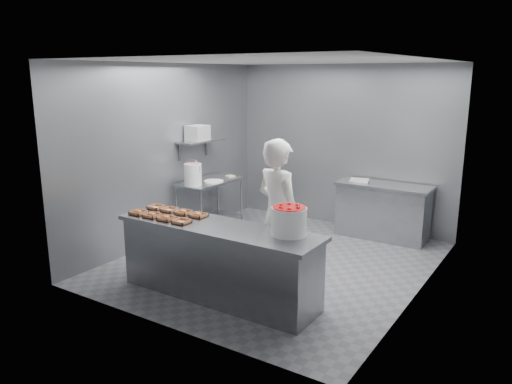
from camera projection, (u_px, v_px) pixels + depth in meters
floor at (276, 262)px, 7.17m from camera, size 4.50×4.50×0.00m
ceiling at (278, 61)px, 6.52m from camera, size 4.50×4.50×0.00m
wall_back at (342, 146)px, 8.68m from camera, size 4.00×0.04×2.80m
wall_left at (168, 154)px, 7.90m from camera, size 0.04×4.50×2.80m
wall_right at (425, 183)px, 5.78m from camera, size 0.04×4.50×2.80m
service_counter at (218, 261)px, 5.96m from camera, size 2.60×0.70×0.90m
prep_table at (210, 198)px, 8.39m from camera, size 0.60×1.20×0.90m
back_counter at (383, 211)px, 8.14m from camera, size 1.50×0.60×0.90m
wall_shelf at (201, 141)px, 8.26m from camera, size 0.35×0.90×0.03m
tray_0 at (138, 212)px, 6.32m from camera, size 0.19×0.18×0.06m
tray_1 at (152, 215)px, 6.20m from camera, size 0.19×0.18×0.06m
tray_2 at (167, 218)px, 6.07m from camera, size 0.19×0.18×0.06m
tray_3 at (182, 221)px, 5.94m from camera, size 0.19×0.18×0.04m
tray_4 at (156, 207)px, 6.58m from camera, size 0.19×0.18×0.04m
tray_5 at (170, 210)px, 6.45m from camera, size 0.19×0.18×0.04m
tray_6 at (184, 212)px, 6.33m from camera, size 0.19×0.18×0.06m
tray_7 at (198, 215)px, 6.20m from camera, size 0.19×0.18×0.06m
worker at (278, 216)px, 6.08m from camera, size 0.80×0.65×1.90m
strawberry_tub at (289, 220)px, 5.47m from camera, size 0.39×0.39×0.32m
glaze_bucket at (193, 174)px, 7.91m from camera, size 0.29×0.28×0.42m
bucket_lid at (214, 181)px, 8.18m from camera, size 0.39×0.39×0.02m
rag at (230, 176)px, 8.62m from camera, size 0.18×0.17×0.02m
appliance at (198, 133)px, 8.16m from camera, size 0.30×0.34×0.25m
paper_stack at (360, 180)px, 8.25m from camera, size 0.34×0.29×0.04m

